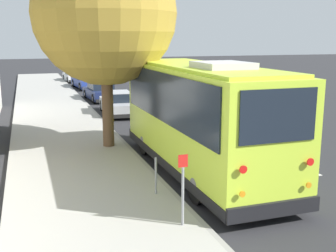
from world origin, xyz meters
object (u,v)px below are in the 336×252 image
(shuttle_bus, at_px, (199,113))
(parked_sedan_silver, at_px, (117,104))
(parked_sedan_blue, at_px, (86,81))
(sign_post_far, at_px, (156,176))
(street_tree, at_px, (104,3))
(sign_post_near, at_px, (183,189))
(parked_sedan_white, at_px, (74,76))
(parked_sedan_navy, at_px, (101,92))

(shuttle_bus, height_order, parked_sedan_silver, shuttle_bus)
(parked_sedan_blue, distance_m, sign_post_far, 26.18)
(parked_sedan_silver, distance_m, parked_sedan_blue, 13.15)
(street_tree, height_order, sign_post_near, street_tree)
(shuttle_bus, distance_m, parked_sedan_blue, 24.35)
(parked_sedan_white, bearing_deg, parked_sedan_navy, 178.07)
(parked_sedan_silver, xyz_separation_m, street_tree, (-7.28, 1.93, 4.92))
(street_tree, xyz_separation_m, sign_post_near, (-7.71, -0.22, -4.52))
(parked_sedan_silver, bearing_deg, sign_post_near, 177.92)
(parked_sedan_navy, relative_size, street_tree, 0.50)
(shuttle_bus, height_order, parked_sedan_blue, shuttle_bus)
(parked_sedan_navy, xyz_separation_m, parked_sedan_white, (13.40, 0.29, -0.01))
(parked_sedan_white, height_order, sign_post_far, parked_sedan_white)
(shuttle_bus, height_order, street_tree, street_tree)
(parked_sedan_blue, height_order, parked_sedan_white, parked_sedan_blue)
(parked_sedan_navy, height_order, parked_sedan_white, parked_sedan_navy)
(parked_sedan_white, bearing_deg, parked_sedan_silver, 177.59)
(street_tree, bearing_deg, parked_sedan_navy, -8.58)
(parked_sedan_silver, relative_size, street_tree, 0.52)
(sign_post_near, bearing_deg, shuttle_bus, -27.60)
(street_tree, bearing_deg, shuttle_bus, -150.25)
(parked_sedan_navy, height_order, parked_sedan_blue, parked_sedan_blue)
(sign_post_far, bearing_deg, sign_post_near, 180.00)
(parked_sedan_navy, bearing_deg, street_tree, 167.34)
(parked_sedan_navy, bearing_deg, parked_sedan_blue, -4.26)
(parked_sedan_navy, height_order, sign_post_far, parked_sedan_navy)
(sign_post_near, bearing_deg, street_tree, 1.62)
(parked_sedan_blue, bearing_deg, sign_post_far, 171.57)
(parked_sedan_blue, bearing_deg, parked_sedan_white, -1.60)
(shuttle_bus, relative_size, parked_sedan_navy, 2.07)
(parked_sedan_white, distance_m, street_tree, 26.96)
(shuttle_bus, bearing_deg, street_tree, 29.43)
(parked_sedan_navy, height_order, sign_post_near, sign_post_near)
(parked_sedan_navy, xyz_separation_m, parked_sedan_blue, (7.38, -0.02, 0.02))
(sign_post_far, bearing_deg, parked_sedan_white, -2.61)
(parked_sedan_silver, distance_m, parked_sedan_white, 19.17)
(shuttle_bus, xyz_separation_m, parked_sedan_navy, (16.94, 0.25, -1.35))
(parked_sedan_white, relative_size, sign_post_near, 2.57)
(shuttle_bus, xyz_separation_m, parked_sedan_white, (30.33, 0.54, -1.36))
(sign_post_far, bearing_deg, parked_sedan_blue, -3.89)
(parked_sedan_blue, bearing_deg, sign_post_near, 171.85)
(parked_sedan_navy, relative_size, sign_post_far, 4.18)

